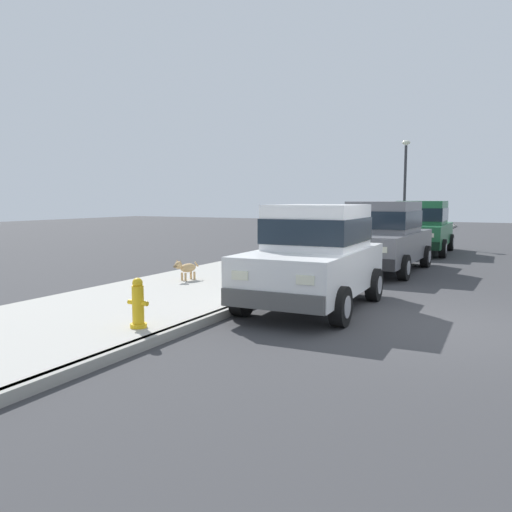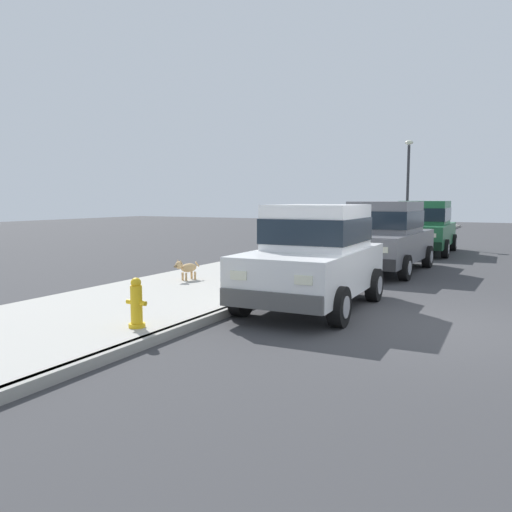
{
  "view_description": "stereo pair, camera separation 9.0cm",
  "coord_description": "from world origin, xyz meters",
  "px_view_note": "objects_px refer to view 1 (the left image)",
  "views": [
    {
      "loc": [
        1.2,
        -8.36,
        1.98
      ],
      "look_at": [
        -3.52,
        0.76,
        0.85
      ],
      "focal_mm": 36.27,
      "sensor_mm": 36.0,
      "label": 1
    },
    {
      "loc": [
        1.28,
        -8.31,
        1.98
      ],
      "look_at": [
        -3.52,
        0.76,
        0.85
      ],
      "focal_mm": 36.27,
      "sensor_mm": 36.0,
      "label": 2
    }
  ],
  "objects_px": {
    "car_white_hatchback": "(315,254)",
    "car_green_sedan": "(422,226)",
    "street_lamp": "(405,178)",
    "car_grey_sedan": "(383,236)",
    "dog_tan": "(186,268)",
    "fire_hydrant": "(138,305)"
  },
  "relations": [
    {
      "from": "car_white_hatchback",
      "to": "car_green_sedan",
      "type": "bearing_deg",
      "value": 89.84
    },
    {
      "from": "car_white_hatchback",
      "to": "car_green_sedan",
      "type": "distance_m",
      "value": 10.94
    },
    {
      "from": "car_green_sedan",
      "to": "street_lamp",
      "type": "relative_size",
      "value": 1.05
    },
    {
      "from": "car_grey_sedan",
      "to": "car_green_sedan",
      "type": "bearing_deg",
      "value": 89.16
    },
    {
      "from": "car_grey_sedan",
      "to": "dog_tan",
      "type": "bearing_deg",
      "value": -126.1
    },
    {
      "from": "car_white_hatchback",
      "to": "car_green_sedan",
      "type": "xyz_separation_m",
      "value": [
        0.03,
        10.94,
        0.01
      ]
    },
    {
      "from": "car_white_hatchback",
      "to": "street_lamp",
      "type": "distance_m",
      "value": 14.89
    },
    {
      "from": "car_green_sedan",
      "to": "dog_tan",
      "type": "height_order",
      "value": "car_green_sedan"
    },
    {
      "from": "car_white_hatchback",
      "to": "fire_hydrant",
      "type": "height_order",
      "value": "car_white_hatchback"
    },
    {
      "from": "car_green_sedan",
      "to": "fire_hydrant",
      "type": "xyz_separation_m",
      "value": [
        -1.52,
        -14.08,
        -0.51
      ]
    },
    {
      "from": "dog_tan",
      "to": "fire_hydrant",
      "type": "distance_m",
      "value": 4.37
    },
    {
      "from": "car_grey_sedan",
      "to": "street_lamp",
      "type": "height_order",
      "value": "street_lamp"
    },
    {
      "from": "fire_hydrant",
      "to": "street_lamp",
      "type": "relative_size",
      "value": 0.16
    },
    {
      "from": "fire_hydrant",
      "to": "car_white_hatchback",
      "type": "bearing_deg",
      "value": 64.66
    },
    {
      "from": "street_lamp",
      "to": "car_grey_sedan",
      "type": "bearing_deg",
      "value": -81.81
    },
    {
      "from": "car_green_sedan",
      "to": "fire_hydrant",
      "type": "relative_size",
      "value": 6.42
    },
    {
      "from": "car_white_hatchback",
      "to": "car_grey_sedan",
      "type": "distance_m",
      "value": 5.4
    },
    {
      "from": "dog_tan",
      "to": "car_white_hatchback",
      "type": "bearing_deg",
      "value": -12.89
    },
    {
      "from": "car_green_sedan",
      "to": "street_lamp",
      "type": "xyz_separation_m",
      "value": [
        -1.42,
        3.76,
        1.92
      ]
    },
    {
      "from": "car_green_sedan",
      "to": "car_grey_sedan",
      "type": "bearing_deg",
      "value": -90.84
    },
    {
      "from": "car_green_sedan",
      "to": "dog_tan",
      "type": "relative_size",
      "value": 6.24
    },
    {
      "from": "dog_tan",
      "to": "car_grey_sedan",
      "type": "bearing_deg",
      "value": 53.9
    }
  ]
}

